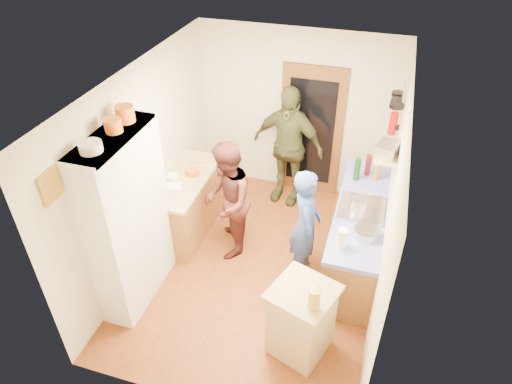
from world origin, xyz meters
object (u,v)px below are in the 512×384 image
at_px(person_back, 288,146).
at_px(island_base, 301,322).
at_px(person_left, 229,199).
at_px(right_counter_base, 357,236).
at_px(person_hob, 308,226).
at_px(hutch_body, 128,221).

bearing_deg(person_back, island_base, -62.73).
xyz_separation_m(person_left, person_back, (0.46, 1.36, 0.12)).
height_order(right_counter_base, person_hob, person_hob).
relative_size(hutch_body, island_base, 2.56).
bearing_deg(hutch_body, person_left, 52.12).
bearing_deg(person_back, right_counter_base, -32.00).
bearing_deg(person_left, person_hob, 64.37).
relative_size(right_counter_base, person_hob, 1.41).
relative_size(hutch_body, person_back, 1.16).
bearing_deg(island_base, person_back, 106.75).
distance_m(hutch_body, person_back, 2.74).
bearing_deg(person_left, island_base, 27.29).
bearing_deg(person_hob, island_base, 173.46).
bearing_deg(right_counter_base, person_left, -171.88).
relative_size(hutch_body, person_hob, 1.41).
distance_m(right_counter_base, person_hob, 0.81).
xyz_separation_m(right_counter_base, person_left, (-1.67, -0.24, 0.41)).
xyz_separation_m(hutch_body, person_left, (0.83, 1.06, -0.27)).
bearing_deg(person_hob, person_back, 6.74).
bearing_deg(person_left, person_back, 145.24).
bearing_deg(person_left, hutch_body, -54.06).
bearing_deg(person_hob, person_left, 65.06).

